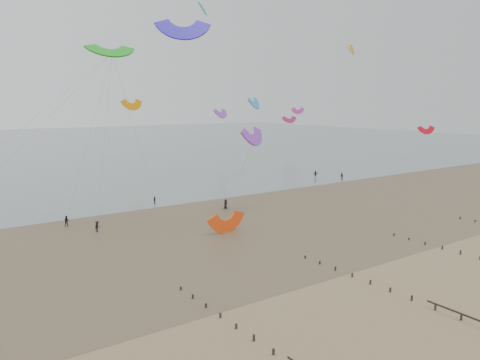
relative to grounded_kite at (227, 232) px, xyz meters
name	(u,v)px	position (x,y,z in m)	size (l,w,h in m)	color
ground	(356,297)	(-2.48, -28.08, 0.00)	(500.00, 500.00, 0.00)	brown
sea_and_shore	(170,230)	(-6.56, 6.32, 0.01)	(500.00, 665.00, 0.03)	#475654
kitesurfers	(216,196)	(11.46, 21.45, 0.88)	(87.69, 20.81, 1.87)	black
grounded_kite	(227,232)	(0.00, 0.00, 0.00)	(6.04, 3.16, 4.60)	#ED440E
kites_airborne	(39,96)	(-12.29, 65.12, 21.30)	(224.31, 106.37, 45.72)	purple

